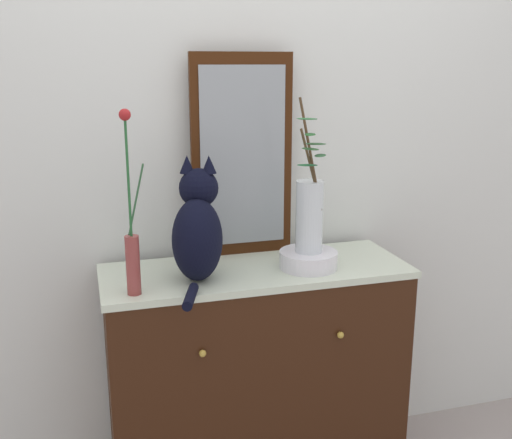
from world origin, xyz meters
name	(u,v)px	position (x,y,z in m)	size (l,w,h in m)	color
wall_back	(236,149)	(0.00, 0.28, 1.30)	(4.40, 0.08, 2.60)	silver
sideboard	(256,380)	(0.00, 0.00, 0.45)	(1.10, 0.43, 0.91)	#32190B
mirror_leaning	(242,156)	(0.00, 0.18, 1.28)	(0.38, 0.03, 0.76)	#371908
cat_sitting	(198,229)	(-0.22, -0.05, 1.08)	(0.23, 0.41, 0.42)	black
vase_slim_green	(132,246)	(-0.44, -0.13, 1.07)	(0.07, 0.04, 0.59)	brown
bowl_porcelain	(308,259)	(0.18, -0.05, 0.94)	(0.21, 0.21, 0.06)	silver
vase_glass_clear	(309,213)	(0.18, -0.05, 1.11)	(0.13, 0.18, 0.54)	silver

